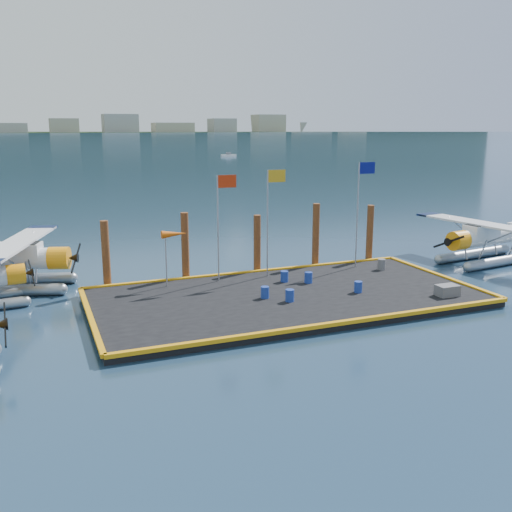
{
  "coord_description": "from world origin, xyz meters",
  "views": [
    {
      "loc": [
        -12.12,
        -26.14,
        9.01
      ],
      "look_at": [
        -0.93,
        2.0,
        2.11
      ],
      "focal_mm": 40.0,
      "sensor_mm": 36.0,
      "label": 1
    }
  ],
  "objects_px": {
    "crate": "(447,290)",
    "drum_0": "(265,292)",
    "seaplane_c": "(12,262)",
    "drum_5": "(284,276)",
    "seaplane_d": "(485,239)",
    "drum_2": "(308,277)",
    "piling_2": "(257,246)",
    "flagpole_yellow": "(271,207)",
    "windsock": "(174,235)",
    "drum_1": "(358,287)",
    "drum_4": "(381,264)",
    "flagpole_blue": "(361,199)",
    "flagpole_red": "(221,211)",
    "piling_3": "(316,237)",
    "drum_3": "(290,295)",
    "piling_1": "(185,248)",
    "piling_4": "(370,235)",
    "piling_0": "(106,257)"
  },
  "relations": [
    {
      "from": "drum_3",
      "to": "piling_2",
      "type": "xyz_separation_m",
      "value": [
        0.89,
        6.63,
        1.19
      ]
    },
    {
      "from": "seaplane_d",
      "to": "piling_4",
      "type": "xyz_separation_m",
      "value": [
        -7.53,
        2.39,
        0.39
      ]
    },
    {
      "from": "crate",
      "to": "drum_4",
      "type": "bearing_deg",
      "value": 90.34
    },
    {
      "from": "seaplane_c",
      "to": "seaplane_d",
      "type": "bearing_deg",
      "value": 98.6
    },
    {
      "from": "drum_5",
      "to": "piling_2",
      "type": "bearing_deg",
      "value": 97.48
    },
    {
      "from": "flagpole_red",
      "to": "seaplane_d",
      "type": "bearing_deg",
      "value": -2.45
    },
    {
      "from": "piling_2",
      "to": "piling_4",
      "type": "xyz_separation_m",
      "value": [
        8.0,
        0.0,
        0.1
      ]
    },
    {
      "from": "drum_1",
      "to": "crate",
      "type": "relative_size",
      "value": 0.53
    },
    {
      "from": "flagpole_blue",
      "to": "windsock",
      "type": "xyz_separation_m",
      "value": [
        -11.72,
        0.0,
        -1.46
      ]
    },
    {
      "from": "drum_4",
      "to": "drum_0",
      "type": "bearing_deg",
      "value": -162.38
    },
    {
      "from": "drum_4",
      "to": "piling_3",
      "type": "height_order",
      "value": "piling_3"
    },
    {
      "from": "drum_1",
      "to": "flagpole_red",
      "type": "xyz_separation_m",
      "value": [
        -5.97,
        4.91,
        3.7
      ]
    },
    {
      "from": "drum_0",
      "to": "flagpole_red",
      "type": "height_order",
      "value": "flagpole_red"
    },
    {
      "from": "seaplane_c",
      "to": "seaplane_d",
      "type": "height_order",
      "value": "seaplane_c"
    },
    {
      "from": "crate",
      "to": "piling_2",
      "type": "bearing_deg",
      "value": 129.29
    },
    {
      "from": "drum_4",
      "to": "flagpole_blue",
      "type": "distance_m",
      "value": 4.23
    },
    {
      "from": "piling_0",
      "to": "piling_4",
      "type": "distance_m",
      "value": 17.0
    },
    {
      "from": "seaplane_d",
      "to": "drum_2",
      "type": "distance_m",
      "value": 14.07
    },
    {
      "from": "drum_5",
      "to": "flagpole_blue",
      "type": "xyz_separation_m",
      "value": [
        5.79,
        1.53,
        3.98
      ]
    },
    {
      "from": "drum_4",
      "to": "piling_3",
      "type": "distance_m",
      "value": 4.42
    },
    {
      "from": "seaplane_c",
      "to": "drum_5",
      "type": "xyz_separation_m",
      "value": [
        14.3,
        -5.36,
        -0.91
      ]
    },
    {
      "from": "crate",
      "to": "drum_0",
      "type": "bearing_deg",
      "value": 160.82
    },
    {
      "from": "flagpole_yellow",
      "to": "piling_2",
      "type": "height_order",
      "value": "flagpole_yellow"
    },
    {
      "from": "crate",
      "to": "flagpole_red",
      "type": "bearing_deg",
      "value": 144.31
    },
    {
      "from": "flagpole_yellow",
      "to": "piling_3",
      "type": "xyz_separation_m",
      "value": [
        3.8,
        1.6,
        -2.36
      ]
    },
    {
      "from": "drum_4",
      "to": "piling_0",
      "type": "relative_size",
      "value": 0.17
    },
    {
      "from": "drum_5",
      "to": "flagpole_yellow",
      "type": "height_order",
      "value": "flagpole_yellow"
    },
    {
      "from": "seaplane_c",
      "to": "flagpole_blue",
      "type": "distance_m",
      "value": 20.68
    },
    {
      "from": "drum_1",
      "to": "drum_4",
      "type": "relative_size",
      "value": 0.9
    },
    {
      "from": "seaplane_c",
      "to": "flagpole_blue",
      "type": "xyz_separation_m",
      "value": [
        20.09,
        -3.84,
        3.07
      ]
    },
    {
      "from": "piling_3",
      "to": "piling_0",
      "type": "bearing_deg",
      "value": 180.0
    },
    {
      "from": "piling_0",
      "to": "piling_1",
      "type": "bearing_deg",
      "value": 0.0
    },
    {
      "from": "drum_2",
      "to": "windsock",
      "type": "height_order",
      "value": "windsock"
    },
    {
      "from": "flagpole_red",
      "to": "piling_3",
      "type": "xyz_separation_m",
      "value": [
        6.79,
        1.6,
        -2.25
      ]
    },
    {
      "from": "flagpole_blue",
      "to": "piling_2",
      "type": "bearing_deg",
      "value": 165.52
    },
    {
      "from": "drum_4",
      "to": "drum_1",
      "type": "bearing_deg",
      "value": -136.68
    },
    {
      "from": "drum_0",
      "to": "drum_2",
      "type": "xyz_separation_m",
      "value": [
        3.39,
        1.78,
        0.01
      ]
    },
    {
      "from": "crate",
      "to": "piling_1",
      "type": "xyz_separation_m",
      "value": [
        -11.66,
        8.75,
        1.42
      ]
    },
    {
      "from": "flagpole_yellow",
      "to": "drum_3",
      "type": "bearing_deg",
      "value": -102.21
    },
    {
      "from": "drum_3",
      "to": "piling_0",
      "type": "distance_m",
      "value": 10.56
    },
    {
      "from": "crate",
      "to": "piling_2",
      "type": "distance_m",
      "value": 11.37
    },
    {
      "from": "piling_2",
      "to": "drum_2",
      "type": "bearing_deg",
      "value": -67.81
    },
    {
      "from": "flagpole_red",
      "to": "drum_1",
      "type": "bearing_deg",
      "value": -39.47
    },
    {
      "from": "piling_1",
      "to": "drum_2",
      "type": "bearing_deg",
      "value": -32.37
    },
    {
      "from": "piling_3",
      "to": "piling_4",
      "type": "distance_m",
      "value": 4.0
    },
    {
      "from": "drum_3",
      "to": "flagpole_red",
      "type": "relative_size",
      "value": 0.1
    },
    {
      "from": "flagpole_blue",
      "to": "piling_4",
      "type": "distance_m",
      "value": 3.61
    },
    {
      "from": "seaplane_d",
      "to": "drum_1",
      "type": "xyz_separation_m",
      "value": [
        -12.36,
        -4.13,
        -0.91
      ]
    },
    {
      "from": "flagpole_yellow",
      "to": "windsock",
      "type": "xyz_separation_m",
      "value": [
        -5.73,
        0.0,
        -1.28
      ]
    },
    {
      "from": "piling_0",
      "to": "piling_4",
      "type": "xyz_separation_m",
      "value": [
        17.0,
        0.0,
        0.0
      ]
    }
  ]
}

